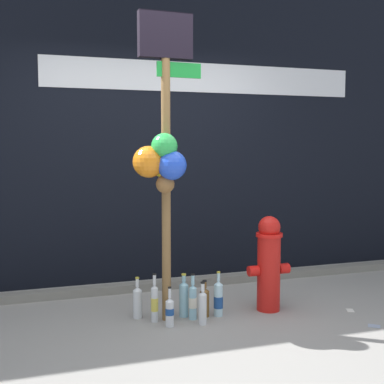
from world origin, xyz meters
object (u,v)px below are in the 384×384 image
at_px(bottle_3, 218,299).
at_px(bottle_1, 203,306).
at_px(bottle_4, 193,301).
at_px(memorial_post, 163,145).
at_px(bottle_6, 155,302).
at_px(bottle_2, 205,301).
at_px(bottle_7, 170,311).
at_px(fire_hydrant, 269,263).
at_px(bottle_0, 184,298).
at_px(bottle_5, 138,301).

bearing_deg(bottle_3, bottle_1, -141.94).
bearing_deg(bottle_4, memorial_post, 173.72).
bearing_deg(bottle_4, bottle_6, 173.40).
distance_m(bottle_2, bottle_4, 0.12).
bearing_deg(memorial_post, bottle_7, -85.11).
bearing_deg(bottle_3, bottle_2, 169.93).
xyz_separation_m(memorial_post, bottle_7, (0.01, -0.14, -1.33)).
bearing_deg(bottle_3, bottle_6, 177.36).
height_order(bottle_2, bottle_7, bottle_7).
bearing_deg(bottle_6, bottle_1, -26.68).
bearing_deg(fire_hydrant, bottle_7, -172.25).
xyz_separation_m(bottle_0, bottle_6, (-0.27, -0.05, 0.00)).
distance_m(memorial_post, bottle_6, 1.30).
relative_size(memorial_post, bottle_1, 7.11).
relative_size(bottle_1, bottle_2, 1.12).
distance_m(memorial_post, bottle_7, 1.34).
bearing_deg(fire_hydrant, bottle_6, 178.99).
relative_size(bottle_0, bottle_1, 1.05).
distance_m(fire_hydrant, bottle_7, 1.00).
distance_m(memorial_post, bottle_2, 1.37).
bearing_deg(bottle_5, bottle_2, -14.32).
height_order(bottle_0, bottle_6, bottle_6).
bearing_deg(bottle_4, bottle_1, -75.30).
bearing_deg(bottle_1, memorial_post, 148.89).
xyz_separation_m(bottle_0, bottle_1, (0.09, -0.23, -0.01)).
bearing_deg(bottle_3, bottle_4, -177.19).
distance_m(memorial_post, bottle_4, 1.33).
relative_size(bottle_0, bottle_7, 1.14).
relative_size(fire_hydrant, bottle_2, 2.67).
distance_m(bottle_0, bottle_2, 0.18).
relative_size(memorial_post, fire_hydrant, 2.99).
bearing_deg(bottle_3, bottle_7, -165.45).
distance_m(bottle_4, bottle_6, 0.32).
xyz_separation_m(bottle_1, bottle_7, (-0.27, 0.03, -0.02)).
xyz_separation_m(fire_hydrant, bottle_0, (-0.76, 0.07, -0.26)).
height_order(bottle_1, bottle_3, bottle_3).
xyz_separation_m(memorial_post, fire_hydrant, (0.95, -0.01, -1.03)).
xyz_separation_m(bottle_4, bottle_7, (-0.23, -0.11, -0.03)).
height_order(bottle_0, bottle_4, bottle_4).
xyz_separation_m(bottle_0, bottle_4, (0.05, -0.09, -0.01)).
bearing_deg(bottle_0, bottle_6, -169.61).
bearing_deg(bottle_7, bottle_6, 121.15).
height_order(memorial_post, bottle_0, memorial_post).
bearing_deg(bottle_7, bottle_5, 125.73).
relative_size(bottle_0, bottle_3, 0.96).
bearing_deg(memorial_post, bottle_0, 17.28).
distance_m(fire_hydrant, bottle_1, 0.74).
distance_m(memorial_post, fire_hydrant, 1.41).
bearing_deg(bottle_0, bottle_1, -68.60).
xyz_separation_m(bottle_6, bottle_7, (0.09, -0.15, -0.04)).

